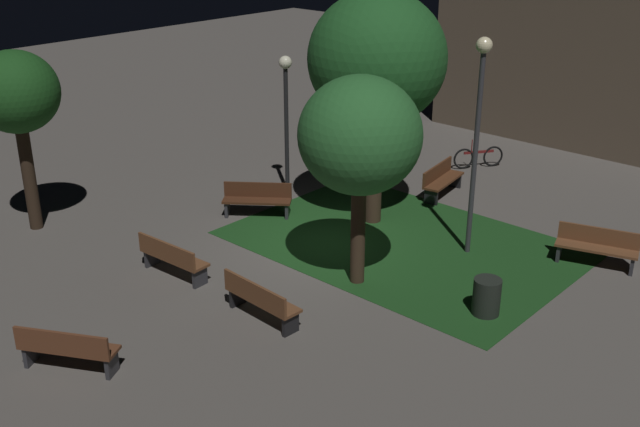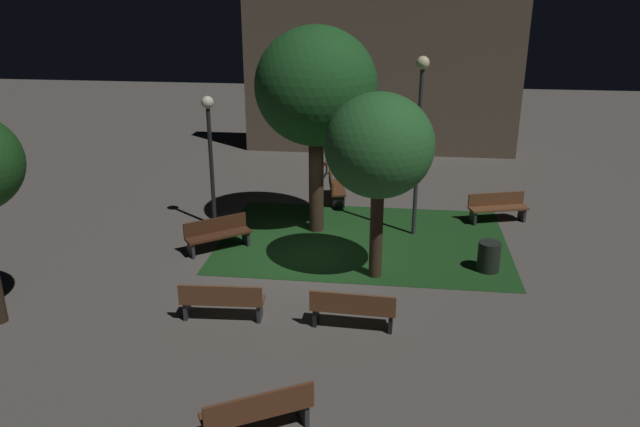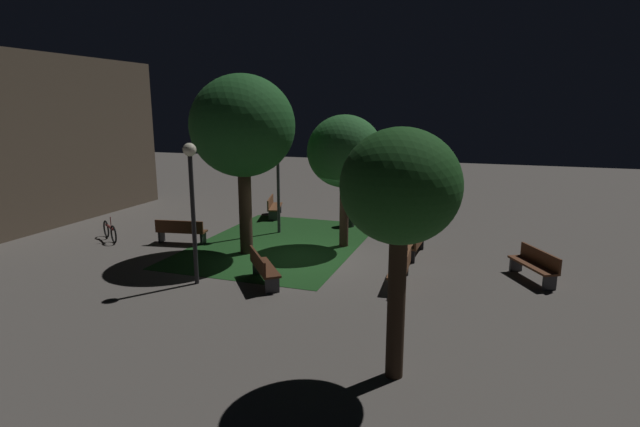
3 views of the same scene
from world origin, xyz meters
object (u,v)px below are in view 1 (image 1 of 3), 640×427
object	(u,v)px
tree_back_right	(377,61)
lamp_post_plaza_west	(286,100)
bench_front_left	(257,198)
bicycle	(478,157)
bench_lawn_edge	(260,299)
tree_right_canopy	(360,137)
bench_path_side	(172,257)
lamp_post_near_wall	(479,113)
bench_near_trees	(67,348)
bench_back_row	(441,179)
tree_near_wall	(16,95)
bench_corner	(597,246)
trash_bin	(487,297)

from	to	relation	value
tree_back_right	lamp_post_plaza_west	xyz separation A→B (m)	(-3.09, -0.02, -1.48)
tree_back_right	lamp_post_plaza_west	world-z (taller)	tree_back_right
bench_front_left	lamp_post_plaza_west	bearing A→B (deg)	109.03
bicycle	bench_lawn_edge	bearing A→B (deg)	-81.27
bench_lawn_edge	tree_right_canopy	xyz separation A→B (m)	(0.36, 2.59, 2.84)
bench_path_side	lamp_post_near_wall	bearing A→B (deg)	52.79
bench_near_trees	bench_back_row	xyz separation A→B (m)	(0.03, 11.74, 0.00)
bench_back_row	tree_right_canopy	xyz separation A→B (m)	(1.59, -5.63, 2.84)
tree_near_wall	lamp_post_plaza_west	bearing A→B (deg)	63.71
bench_corner	bicycle	bearing A→B (deg)	143.82
bench_near_trees	tree_back_right	bearing A→B (deg)	91.53
bench_path_side	tree_near_wall	distance (m)	5.67
bench_path_side	trash_bin	distance (m)	6.85
bench_lawn_edge	tree_near_wall	xyz separation A→B (m)	(-7.60, -0.67, 2.99)
bench_corner	trash_bin	world-z (taller)	bench_corner
bench_front_left	tree_near_wall	size ratio (longest dim) A/B	0.38
bench_corner	bicycle	size ratio (longest dim) A/B	1.32
bench_corner	lamp_post_plaza_west	bearing A→B (deg)	-170.36
bench_corner	tree_right_canopy	xyz separation A→B (m)	(-3.55, -4.30, 2.84)
tree_near_wall	tree_right_canopy	distance (m)	8.60
trash_bin	bicycle	bearing A→B (deg)	122.32
bench_lawn_edge	bench_corner	bearing A→B (deg)	60.41
bench_near_trees	lamp_post_plaza_west	bearing A→B (deg)	110.37
bicycle	bench_near_trees	bearing A→B (deg)	-88.29
tree_near_wall	trash_bin	size ratio (longest dim) A/B	5.82
lamp_post_near_wall	trash_bin	size ratio (longest dim) A/B	6.52
bench_path_side	tree_right_canopy	xyz separation A→B (m)	(3.19, 2.59, 2.84)
bench_corner	lamp_post_near_wall	distance (m)	4.11
tree_back_right	tree_right_canopy	bearing A→B (deg)	-57.18
bench_back_row	bench_path_side	bearing A→B (deg)	-101.02
bench_path_side	bench_near_trees	distance (m)	3.86
bench_path_side	bicycle	world-z (taller)	bicycle
bench_near_trees	bench_back_row	size ratio (longest dim) A/B	0.97
bench_front_left	lamp_post_plaza_west	world-z (taller)	lamp_post_plaza_west
bench_front_left	lamp_post_plaza_west	distance (m)	2.90
lamp_post_plaza_west	trash_bin	size ratio (longest dim) A/B	5.02
bench_path_side	lamp_post_near_wall	xyz separation A→B (m)	(4.19, 5.51, 2.92)
bench_corner	tree_back_right	bearing A→B (deg)	-165.29
bench_front_left	bench_near_trees	size ratio (longest dim) A/B	0.95
tree_right_canopy	lamp_post_plaza_west	size ratio (longest dim) A/B	1.17
tree_near_wall	bicycle	world-z (taller)	tree_near_wall
tree_right_canopy	lamp_post_near_wall	size ratio (longest dim) A/B	0.90
bench_path_side	bicycle	size ratio (longest dim) A/B	1.30
bench_front_left	lamp_post_near_wall	bearing A→B (deg)	18.76
bench_front_left	tree_near_wall	bearing A→B (deg)	-129.67
bench_front_left	lamp_post_near_wall	distance (m)	6.35
tree_back_right	lamp_post_plaza_west	distance (m)	3.43
bench_front_left	tree_right_canopy	world-z (taller)	tree_right_canopy
lamp_post_near_wall	bicycle	xyz separation A→B (m)	(-3.05, 5.46, -3.06)
bench_back_row	lamp_post_plaza_west	size ratio (longest dim) A/B	0.47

